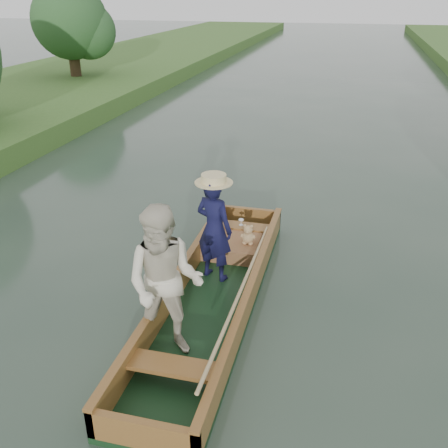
# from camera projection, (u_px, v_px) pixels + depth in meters

# --- Properties ---
(ground) EXTENTS (120.00, 120.00, 0.00)m
(ground) POSITION_uv_depth(u_px,v_px,m) (213.00, 305.00, 6.80)
(ground) COLOR #283D30
(ground) RESTS_ON ground
(trees_far) EXTENTS (21.85, 13.23, 4.63)m
(trees_far) POSITION_uv_depth(u_px,v_px,m) (191.00, 51.00, 11.94)
(trees_far) COLOR #47331E
(trees_far) RESTS_ON ground
(punt) EXTENTS (1.28, 5.00, 1.90)m
(punt) POSITION_uv_depth(u_px,v_px,m) (197.00, 275.00, 6.29)
(punt) COLOR black
(punt) RESTS_ON ground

